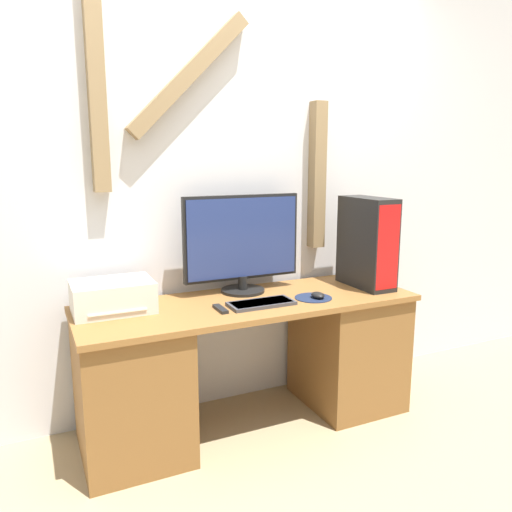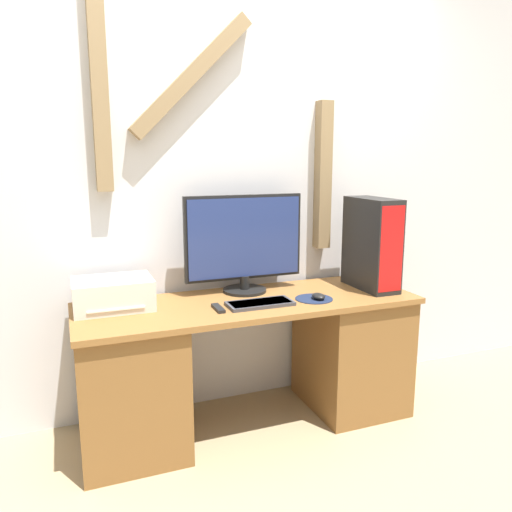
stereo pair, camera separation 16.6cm
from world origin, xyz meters
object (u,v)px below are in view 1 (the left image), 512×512
object	(u,v)px
monitor	(242,242)
remote_control	(220,309)
mouse	(318,295)
computer_tower	(367,243)
printer	(113,296)
keyboard	(261,303)

from	to	relation	value
monitor	remote_control	distance (m)	0.46
monitor	mouse	distance (m)	0.51
monitor	computer_tower	bearing A→B (deg)	-15.27
monitor	mouse	bearing A→B (deg)	-44.43
printer	monitor	bearing A→B (deg)	5.17
keyboard	printer	size ratio (longest dim) A/B	0.88
monitor	remote_control	size ratio (longest dim) A/B	4.94
monitor	mouse	xyz separation A→B (m)	(0.31, -0.30, -0.26)
mouse	remote_control	world-z (taller)	mouse
monitor	computer_tower	size ratio (longest dim) A/B	1.30
mouse	computer_tower	xyz separation A→B (m)	(0.40, 0.11, 0.24)
mouse	remote_control	distance (m)	0.55
mouse	computer_tower	size ratio (longest dim) A/B	0.17
mouse	remote_control	size ratio (longest dim) A/B	0.66
mouse	printer	size ratio (longest dim) A/B	0.23
computer_tower	mouse	bearing A→B (deg)	-164.50
monitor	computer_tower	distance (m)	0.73
monitor	remote_control	bearing A→B (deg)	-130.87
monitor	printer	world-z (taller)	monitor
mouse	printer	world-z (taller)	printer
keyboard	printer	world-z (taller)	printer
monitor	keyboard	world-z (taller)	monitor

